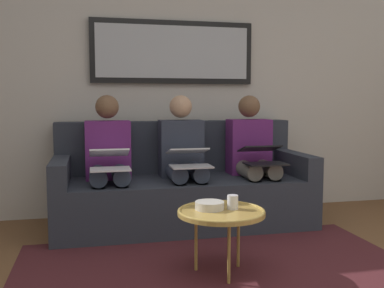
# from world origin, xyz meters

# --- Properties ---
(wall_rear) EXTENTS (6.00, 0.12, 2.60)m
(wall_rear) POSITION_xyz_m (0.00, -2.60, 1.30)
(wall_rear) COLOR beige
(wall_rear) RESTS_ON ground_plane
(area_rug) EXTENTS (2.60, 1.80, 0.01)m
(area_rug) POSITION_xyz_m (0.00, -0.85, 0.00)
(area_rug) COLOR #4C1E23
(area_rug) RESTS_ON ground_plane
(couch) EXTENTS (2.20, 0.90, 0.90)m
(couch) POSITION_xyz_m (0.00, -2.12, 0.31)
(couch) COLOR #2D333D
(couch) RESTS_ON ground_plane
(framed_mirror) EXTENTS (1.56, 0.05, 0.59)m
(framed_mirror) POSITION_xyz_m (0.00, -2.51, 1.55)
(framed_mirror) COLOR black
(coffee_table) EXTENTS (0.55, 0.55, 0.42)m
(coffee_table) POSITION_xyz_m (-0.01, -0.90, 0.39)
(coffee_table) COLOR tan
(coffee_table) RESTS_ON ground_plane
(cup) EXTENTS (0.07, 0.07, 0.09)m
(cup) POSITION_xyz_m (-0.09, -0.93, 0.45)
(cup) COLOR silver
(cup) RESTS_ON coffee_table
(bowl) EXTENTS (0.18, 0.18, 0.05)m
(bowl) POSITION_xyz_m (0.06, -0.96, 0.43)
(bowl) COLOR beige
(bowl) RESTS_ON coffee_table
(person_left) EXTENTS (0.38, 0.58, 1.14)m
(person_left) POSITION_xyz_m (-0.64, -2.05, 0.61)
(person_left) COLOR #66236B
(person_left) RESTS_ON couch
(laptop_black) EXTENTS (0.34, 0.37, 0.16)m
(laptop_black) POSITION_xyz_m (-0.64, -1.81, 0.63)
(laptop_black) COLOR black
(person_middle) EXTENTS (0.38, 0.58, 1.14)m
(person_middle) POSITION_xyz_m (0.00, -2.05, 0.61)
(person_middle) COLOR #2D3342
(person_middle) RESTS_ON couch
(laptop_silver) EXTENTS (0.33, 0.35, 0.15)m
(laptop_silver) POSITION_xyz_m (0.00, -1.80, 0.63)
(laptop_silver) COLOR silver
(person_right) EXTENTS (0.38, 0.58, 1.14)m
(person_right) POSITION_xyz_m (0.64, -2.05, 0.61)
(person_right) COLOR #66236B
(person_right) RESTS_ON couch
(laptop_white) EXTENTS (0.31, 0.37, 0.16)m
(laptop_white) POSITION_xyz_m (0.64, -1.81, 0.63)
(laptop_white) COLOR white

